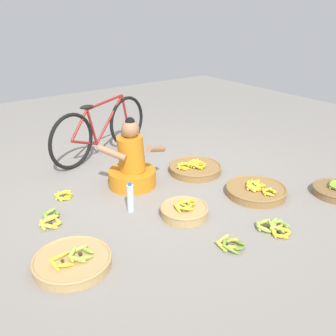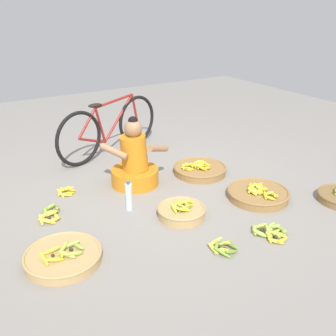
{
  "view_description": "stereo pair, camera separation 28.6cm",
  "coord_description": "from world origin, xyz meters",
  "px_view_note": "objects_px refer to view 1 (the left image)",
  "views": [
    {
      "loc": [
        -2.07,
        -3.04,
        1.88
      ],
      "look_at": [
        0.0,
        -0.2,
        0.35
      ],
      "focal_mm": 41.32,
      "sensor_mm": 36.0,
      "label": 1
    },
    {
      "loc": [
        -1.83,
        -3.2,
        1.88
      ],
      "look_at": [
        0.0,
        -0.2,
        0.35
      ],
      "focal_mm": 41.32,
      "sensor_mm": 36.0,
      "label": 2
    }
  ],
  "objects_px": {
    "banana_basket_mid_right": "(336,190)",
    "banana_basket_mid_left": "(256,190)",
    "banana_basket_back_right": "(72,261)",
    "loose_bananas_back_center": "(230,244)",
    "banana_basket_front_right": "(195,168)",
    "loose_bananas_near_vendor": "(51,219)",
    "loose_bananas_near_bicycle": "(63,195)",
    "banana_basket_front_left": "(184,210)",
    "bicycle_leaning": "(101,129)",
    "water_bottle": "(130,198)",
    "loose_bananas_front_center": "(274,227)",
    "vendor_woman_front": "(132,165)"
  },
  "relations": [
    {
      "from": "loose_bananas_near_bicycle",
      "to": "loose_bananas_near_vendor",
      "type": "height_order",
      "value": "loose_bananas_near_vendor"
    },
    {
      "from": "banana_basket_front_left",
      "to": "banana_basket_back_right",
      "type": "bearing_deg",
      "value": -175.65
    },
    {
      "from": "bicycle_leaning",
      "to": "banana_basket_back_right",
      "type": "height_order",
      "value": "bicycle_leaning"
    },
    {
      "from": "vendor_woman_front",
      "to": "water_bottle",
      "type": "height_order",
      "value": "vendor_woman_front"
    },
    {
      "from": "banana_basket_mid_right",
      "to": "banana_basket_mid_left",
      "type": "bearing_deg",
      "value": 144.0
    },
    {
      "from": "banana_basket_front_left",
      "to": "banana_basket_mid_left",
      "type": "height_order",
      "value": "banana_basket_front_left"
    },
    {
      "from": "vendor_woman_front",
      "to": "water_bottle",
      "type": "relative_size",
      "value": 2.58
    },
    {
      "from": "bicycle_leaning",
      "to": "loose_bananas_front_center",
      "type": "bearing_deg",
      "value": -81.08
    },
    {
      "from": "banana_basket_front_left",
      "to": "banana_basket_mid_left",
      "type": "xyz_separation_m",
      "value": [
        0.88,
        -0.1,
        -0.01
      ]
    },
    {
      "from": "loose_bananas_front_center",
      "to": "banana_basket_front_left",
      "type": "bearing_deg",
      "value": 126.86
    },
    {
      "from": "water_bottle",
      "to": "banana_basket_front_left",
      "type": "bearing_deg",
      "value": -46.39
    },
    {
      "from": "banana_basket_front_right",
      "to": "loose_bananas_front_center",
      "type": "relative_size",
      "value": 1.77
    },
    {
      "from": "banana_basket_front_right",
      "to": "loose_bananas_near_vendor",
      "type": "distance_m",
      "value": 1.8
    },
    {
      "from": "banana_basket_front_left",
      "to": "loose_bananas_near_vendor",
      "type": "relative_size",
      "value": 1.37
    },
    {
      "from": "banana_basket_mid_right",
      "to": "banana_basket_mid_left",
      "type": "height_order",
      "value": "banana_basket_mid_left"
    },
    {
      "from": "loose_bananas_back_center",
      "to": "loose_bananas_near_bicycle",
      "type": "bearing_deg",
      "value": 115.27
    },
    {
      "from": "bicycle_leaning",
      "to": "loose_bananas_near_vendor",
      "type": "distance_m",
      "value": 1.72
    },
    {
      "from": "banana_basket_front_right",
      "to": "banana_basket_mid_left",
      "type": "bearing_deg",
      "value": -79.78
    },
    {
      "from": "bicycle_leaning",
      "to": "banana_basket_mid_left",
      "type": "distance_m",
      "value": 2.13
    },
    {
      "from": "bicycle_leaning",
      "to": "water_bottle",
      "type": "distance_m",
      "value": 1.57
    },
    {
      "from": "loose_bananas_back_center",
      "to": "banana_basket_mid_right",
      "type": "bearing_deg",
      "value": 1.01
    },
    {
      "from": "vendor_woman_front",
      "to": "banana_basket_mid_left",
      "type": "height_order",
      "value": "vendor_woman_front"
    },
    {
      "from": "banana_basket_mid_right",
      "to": "water_bottle",
      "type": "distance_m",
      "value": 2.15
    },
    {
      "from": "loose_bananas_front_center",
      "to": "loose_bananas_near_vendor",
      "type": "distance_m",
      "value": 2.03
    },
    {
      "from": "loose_bananas_back_center",
      "to": "banana_basket_front_right",
      "type": "bearing_deg",
      "value": 61.23
    },
    {
      "from": "loose_bananas_back_center",
      "to": "loose_bananas_front_center",
      "type": "distance_m",
      "value": 0.51
    },
    {
      "from": "banana_basket_front_right",
      "to": "water_bottle",
      "type": "relative_size",
      "value": 2.06
    },
    {
      "from": "banana_basket_mid_right",
      "to": "loose_bananas_near_vendor",
      "type": "xyz_separation_m",
      "value": [
        -2.62,
        1.23,
        -0.02
      ]
    },
    {
      "from": "water_bottle",
      "to": "banana_basket_mid_right",
      "type": "bearing_deg",
      "value": -26.93
    },
    {
      "from": "banana_basket_front_left",
      "to": "banana_basket_back_right",
      "type": "height_order",
      "value": "banana_basket_front_left"
    },
    {
      "from": "banana_basket_mid_left",
      "to": "loose_bananas_front_center",
      "type": "height_order",
      "value": "banana_basket_mid_left"
    },
    {
      "from": "vendor_woman_front",
      "to": "banana_basket_front_left",
      "type": "distance_m",
      "value": 0.88
    },
    {
      "from": "water_bottle",
      "to": "loose_bananas_front_center",
      "type": "bearing_deg",
      "value": -50.53
    },
    {
      "from": "banana_basket_front_right",
      "to": "banana_basket_mid_left",
      "type": "distance_m",
      "value": 0.83
    },
    {
      "from": "vendor_woman_front",
      "to": "banana_basket_front_left",
      "type": "bearing_deg",
      "value": -86.66
    },
    {
      "from": "banana_basket_back_right",
      "to": "bicycle_leaning",
      "type": "bearing_deg",
      "value": 57.04
    },
    {
      "from": "vendor_woman_front",
      "to": "water_bottle",
      "type": "bearing_deg",
      "value": -122.94
    },
    {
      "from": "loose_bananas_near_bicycle",
      "to": "banana_basket_front_left",
      "type": "bearing_deg",
      "value": -52.51
    },
    {
      "from": "banana_basket_front_right",
      "to": "loose_bananas_back_center",
      "type": "height_order",
      "value": "banana_basket_front_right"
    },
    {
      "from": "vendor_woman_front",
      "to": "banana_basket_mid_left",
      "type": "bearing_deg",
      "value": -45.99
    },
    {
      "from": "loose_bananas_near_vendor",
      "to": "water_bottle",
      "type": "xyz_separation_m",
      "value": [
        0.7,
        -0.25,
        0.11
      ]
    },
    {
      "from": "banana_basket_front_left",
      "to": "loose_bananas_near_vendor",
      "type": "height_order",
      "value": "banana_basket_front_left"
    },
    {
      "from": "banana_basket_front_left",
      "to": "water_bottle",
      "type": "height_order",
      "value": "water_bottle"
    },
    {
      "from": "vendor_woman_front",
      "to": "loose_bananas_near_bicycle",
      "type": "bearing_deg",
      "value": 167.35
    },
    {
      "from": "loose_bananas_near_bicycle",
      "to": "loose_bananas_front_center",
      "type": "bearing_deg",
      "value": -52.75
    },
    {
      "from": "banana_basket_back_right",
      "to": "loose_bananas_back_center",
      "type": "bearing_deg",
      "value": -24.87
    },
    {
      "from": "banana_basket_back_right",
      "to": "loose_bananas_near_bicycle",
      "type": "xyz_separation_m",
      "value": [
        0.38,
        1.11,
        -0.02
      ]
    },
    {
      "from": "loose_bananas_back_center",
      "to": "loose_bananas_front_center",
      "type": "relative_size",
      "value": 0.72
    },
    {
      "from": "vendor_woman_front",
      "to": "water_bottle",
      "type": "distance_m",
      "value": 0.58
    },
    {
      "from": "banana_basket_front_left",
      "to": "banana_basket_mid_right",
      "type": "height_order",
      "value": "banana_basket_front_left"
    }
  ]
}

